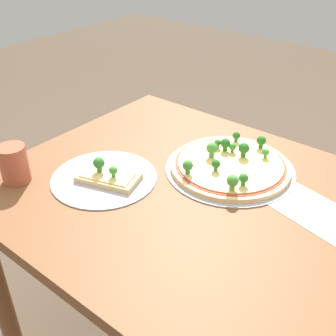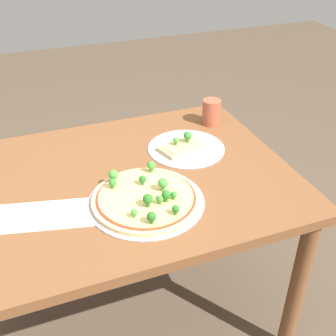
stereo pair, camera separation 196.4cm
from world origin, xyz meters
name	(u,v)px [view 1 (the left image)]	position (x,y,z in m)	size (l,w,h in m)	color
dining_table	(214,230)	(0.00, 0.00, 0.64)	(1.23, 0.88, 0.73)	brown
pizza_tray_whole	(230,165)	(-0.06, 0.16, 0.74)	(0.38, 0.38, 0.07)	#A3A3A8
pizza_tray_slice	(106,177)	(-0.30, -0.10, 0.74)	(0.30, 0.30, 0.07)	#A3A3A8
drinking_cup	(14,164)	(-0.49, -0.26, 0.78)	(0.08, 0.08, 0.11)	#AD5138
paper_menu	(329,220)	(0.25, 0.11, 0.73)	(0.30, 0.14, 0.00)	white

